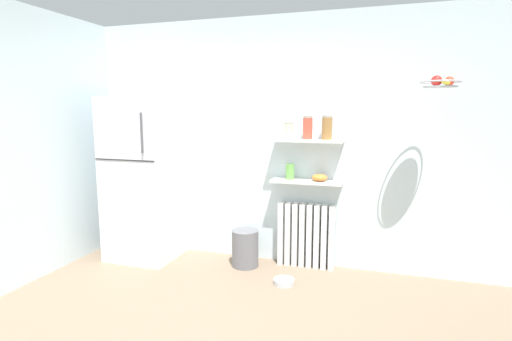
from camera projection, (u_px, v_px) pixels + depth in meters
name	position (u px, v px, depth m)	size (l,w,h in m)	color
ground_plane	(238.00, 332.00, 2.98)	(7.04, 7.04, 0.00)	#7A6651
back_wall	(288.00, 142.00, 4.24)	(7.04, 0.10, 2.60)	silver
side_wall_left	(4.00, 148.00, 3.56)	(0.10, 4.80, 2.60)	silver
refrigerator	(144.00, 178.00, 4.42)	(0.72, 0.69, 1.78)	silver
radiator	(306.00, 235.00, 4.20)	(0.59, 0.12, 0.67)	white
wall_shelf_lower	(307.00, 182.00, 4.08)	(0.72, 0.22, 0.03)	white
wall_shelf_upper	(307.00, 141.00, 4.02)	(0.72, 0.22, 0.03)	white
storage_jar_0	(289.00, 131.00, 4.06)	(0.10, 0.10, 0.17)	beige
storage_jar_1	(308.00, 128.00, 4.00)	(0.09, 0.09, 0.23)	#C64C38
storage_jar_2	(327.00, 128.00, 3.94)	(0.10, 0.10, 0.24)	olive
vase	(290.00, 172.00, 4.12)	(0.09, 0.09, 0.16)	#66A84C
shelf_bowl	(320.00, 178.00, 4.03)	(0.16, 0.16, 0.07)	orange
trash_bin	(245.00, 248.00, 4.22)	(0.28, 0.28, 0.39)	slate
pet_food_bowl	(284.00, 282.00, 3.80)	(0.20, 0.20, 0.05)	#B7B7BC
hanging_fruit_basket	(441.00, 83.00, 3.31)	(0.34, 0.34, 0.10)	#B2B2B7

